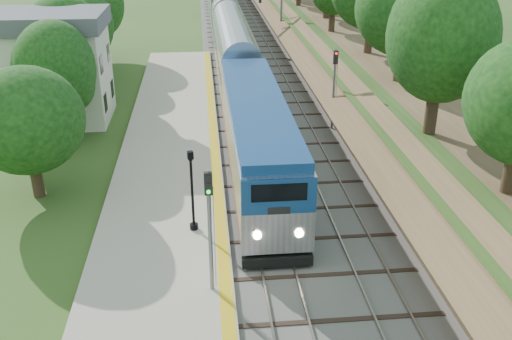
{
  "coord_description": "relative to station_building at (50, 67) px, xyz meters",
  "views": [
    {
      "loc": [
        -2.97,
        -12.12,
        14.52
      ],
      "look_at": [
        -0.5,
        13.33,
        2.8
      ],
      "focal_mm": 40.0,
      "sensor_mm": 36.0,
      "label": 1
    }
  ],
  "objects": [
    {
      "name": "platform",
      "position": [
        8.8,
        -14.0,
        -3.9
      ],
      "size": [
        6.4,
        68.0,
        0.38
      ],
      "primitive_type": "cube",
      "color": "#B0A78E",
      "rests_on": "ground"
    },
    {
      "name": "train",
      "position": [
        14.0,
        30.71,
        -1.69
      ],
      "size": [
        3.2,
        106.42,
        4.71
      ],
      "color": "black",
      "rests_on": "trackbed"
    },
    {
      "name": "signal_platform",
      "position": [
        11.1,
        -22.83,
        -0.43
      ],
      "size": [
        0.31,
        0.25,
        5.33
      ],
      "color": "slate",
      "rests_on": "platform"
    },
    {
      "name": "signal_farside",
      "position": [
        20.2,
        -4.17,
        -0.47
      ],
      "size": [
        0.31,
        0.25,
        5.73
      ],
      "color": "slate",
      "rests_on": "ground"
    },
    {
      "name": "embankment",
      "position": [
        24.35,
        30.0,
        -2.14
      ],
      "size": [
        10.64,
        170.0,
        11.7
      ],
      "color": "brown",
      "rests_on": "ground"
    },
    {
      "name": "station_building",
      "position": [
        0.0,
        0.0,
        0.0
      ],
      "size": [
        8.6,
        6.6,
        8.0
      ],
      "color": "silver",
      "rests_on": "ground"
    },
    {
      "name": "trackbed",
      "position": [
        16.0,
        30.0,
        -4.02
      ],
      "size": [
        9.5,
        170.0,
        0.28
      ],
      "color": "#4C4944",
      "rests_on": "ground"
    },
    {
      "name": "signal_gantry",
      "position": [
        16.47,
        24.99,
        0.73
      ],
      "size": [
        8.4,
        0.38,
        6.2
      ],
      "color": "slate",
      "rests_on": "ground"
    },
    {
      "name": "lamppost_far",
      "position": [
        10.35,
        -17.96,
        -1.89
      ],
      "size": [
        0.4,
        0.4,
        4.08
      ],
      "color": "black",
      "rests_on": "platform"
    },
    {
      "name": "trees_behind_platform",
      "position": [
        2.83,
        -9.33,
        0.44
      ],
      "size": [
        7.82,
        53.32,
        7.21
      ],
      "color": "#332316",
      "rests_on": "ground"
    },
    {
      "name": "yellow_stripe",
      "position": [
        11.65,
        -14.0,
        -3.7
      ],
      "size": [
        0.55,
        68.0,
        0.01
      ],
      "primitive_type": "cube",
      "color": "gold",
      "rests_on": "platform"
    }
  ]
}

